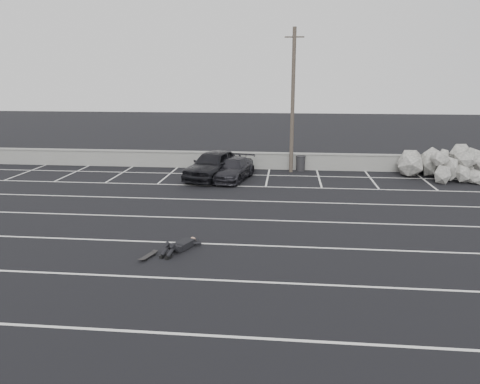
# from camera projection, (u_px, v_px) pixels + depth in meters

# --- Properties ---
(ground) EXTENTS (120.00, 120.00, 0.00)m
(ground) POSITION_uv_depth(u_px,v_px,m) (225.00, 244.00, 16.64)
(ground) COLOR black
(ground) RESTS_ON ground
(seawall) EXTENTS (50.00, 0.45, 1.06)m
(seawall) POSITION_uv_depth(u_px,v_px,m) (254.00, 160.00, 30.01)
(seawall) COLOR gray
(seawall) RESTS_ON ground
(stall_lines) EXTENTS (36.00, 20.05, 0.01)m
(stall_lines) POSITION_uv_depth(u_px,v_px,m) (236.00, 210.00, 20.90)
(stall_lines) COLOR silver
(stall_lines) RESTS_ON ground
(car_left) EXTENTS (3.34, 5.25, 1.66)m
(car_left) POSITION_uv_depth(u_px,v_px,m) (214.00, 165.00, 27.03)
(car_left) COLOR black
(car_left) RESTS_ON ground
(car_right) EXTENTS (2.58, 4.53, 1.24)m
(car_right) POSITION_uv_depth(u_px,v_px,m) (233.00, 169.00, 26.83)
(car_right) COLOR black
(car_right) RESTS_ON ground
(utility_pole) EXTENTS (1.14, 0.23, 8.59)m
(utility_pole) POSITION_uv_depth(u_px,v_px,m) (293.00, 101.00, 28.08)
(utility_pole) COLOR #4C4238
(utility_pole) RESTS_ON ground
(trash_bin) EXTENTS (0.72, 0.72, 0.95)m
(trash_bin) POSITION_uv_depth(u_px,v_px,m) (301.00, 163.00, 29.35)
(trash_bin) COLOR #242426
(trash_bin) RESTS_ON ground
(riprap_pile) EXTENTS (6.60, 4.21, 1.71)m
(riprap_pile) POSITION_uv_depth(u_px,v_px,m) (451.00, 167.00, 27.41)
(riprap_pile) COLOR #A6A39C
(riprap_pile) RESTS_ON ground
(person) EXTENTS (2.58, 3.00, 0.47)m
(person) POSITION_uv_depth(u_px,v_px,m) (185.00, 241.00, 16.28)
(person) COLOR black
(person) RESTS_ON ground
(skateboard) EXTENTS (0.40, 0.76, 0.09)m
(skateboard) POSITION_uv_depth(u_px,v_px,m) (148.00, 256.00, 15.39)
(skateboard) COLOR black
(skateboard) RESTS_ON ground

